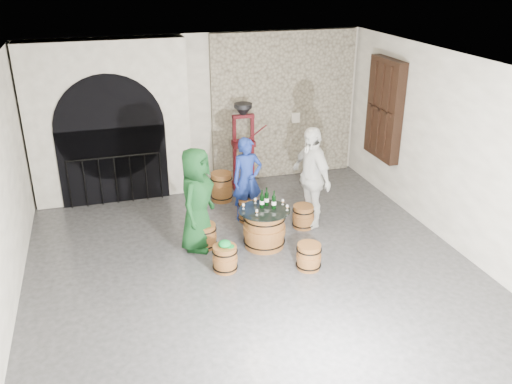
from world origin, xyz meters
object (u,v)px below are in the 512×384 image
object	(u,v)px
person_white	(311,177)
wine_bottle_left	(262,201)
barrel_stool_right	(303,217)
corking_press	(243,140)
barrel_stool_near_left	(225,258)
barrel_stool_far	(249,210)
person_green	(197,199)
wine_bottle_center	(274,201)
barrel_stool_left	(205,236)
barrel_table	(264,228)
barrel_stool_near_right	(309,256)
person_blue	(247,180)
wine_bottle_right	(267,198)
side_barrel	(222,187)

from	to	relation	value
person_white	wine_bottle_left	xyz separation A→B (m)	(-1.06, -0.45, -0.13)
barrel_stool_right	corking_press	xyz separation A→B (m)	(-0.54, 2.14, 0.86)
barrel_stool_right	person_white	xyz separation A→B (m)	(0.15, 0.08, 0.73)
barrel_stool_right	barrel_stool_near_left	xyz separation A→B (m)	(-1.73, -1.05, 0.00)
barrel_stool_far	person_green	distance (m)	1.49
person_green	person_white	size ratio (longest dim) A/B	0.95
barrel_stool_near_left	wine_bottle_center	bearing A→B (deg)	30.53
barrel_stool_near_left	barrel_stool_far	bearing A→B (deg)	62.10
person_green	wine_bottle_left	size ratio (longest dim) A/B	5.51
barrel_stool_far	wine_bottle_left	bearing A→B (deg)	-91.63
person_white	wine_bottle_center	size ratio (longest dim) A/B	5.79
barrel_stool_near_left	person_green	world-z (taller)	person_green
barrel_stool_left	person_green	distance (m)	0.69
wine_bottle_left	corking_press	size ratio (longest dim) A/B	0.18
wine_bottle_center	person_white	bearing A→B (deg)	31.49
barrel_table	barrel_stool_near_left	bearing A→B (deg)	-145.12
barrel_stool_left	barrel_stool_near_right	distance (m)	1.85
barrel_stool_far	person_blue	bearing A→B (deg)	89.31
barrel_stool_left	wine_bottle_right	distance (m)	1.24
barrel_table	wine_bottle_right	size ratio (longest dim) A/B	2.70
person_blue	wine_bottle_right	world-z (taller)	person_blue
person_green	corking_press	world-z (taller)	corking_press
barrel_stool_left	barrel_stool_far	distance (m)	1.25
barrel_stool_near_right	barrel_table	bearing A→B (deg)	116.82
barrel_table	barrel_stool_left	distance (m)	1.02
barrel_stool_right	wine_bottle_left	world-z (taller)	wine_bottle_left
person_blue	person_green	bearing A→B (deg)	-147.84
barrel_table	side_barrel	xyz separation A→B (m)	(-0.26, 2.07, -0.04)
person_green	person_blue	world-z (taller)	person_green
barrel_stool_right	wine_bottle_left	xyz separation A→B (m)	(-0.91, -0.38, 0.60)
barrel_stool_far	wine_bottle_right	distance (m)	1.04
person_green	person_blue	size ratio (longest dim) A/B	1.12
barrel_stool_near_left	corking_press	world-z (taller)	corking_press
barrel_stool_near_left	corking_press	size ratio (longest dim) A/B	0.23
barrel_stool_near_left	person_blue	world-z (taller)	person_blue
barrel_stool_far	side_barrel	bearing A→B (deg)	104.52
barrel_stool_near_left	person_green	size ratio (longest dim) A/B	0.24
person_green	side_barrel	bearing A→B (deg)	8.04
wine_bottle_left	wine_bottle_right	world-z (taller)	same
wine_bottle_left	wine_bottle_center	size ratio (longest dim) A/B	1.00
barrel_table	corking_press	world-z (taller)	corking_press
barrel_table	barrel_stool_right	xyz separation A→B (m)	(0.90, 0.47, -0.13)
barrel_stool_left	person_green	bearing A→B (deg)	165.70
barrel_stool_far	wine_bottle_center	bearing A→B (deg)	-81.09
barrel_stool_far	barrel_stool_near_right	world-z (taller)	same
person_white	barrel_stool_near_left	bearing A→B (deg)	-70.39
barrel_stool_right	barrel_stool_near_left	distance (m)	2.03
barrel_table	barrel_stool_left	bearing A→B (deg)	165.70
person_green	person_white	bearing A→B (deg)	-49.81
barrel_stool_near_right	wine_bottle_right	xyz separation A→B (m)	(-0.37, 1.08, 0.60)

